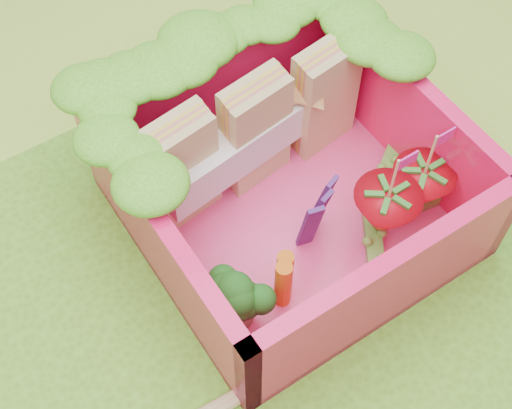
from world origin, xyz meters
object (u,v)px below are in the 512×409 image
Objects in this scene: bento_box at (292,182)px; strawberry_right at (419,190)px; sandwich_stack at (256,131)px; strawberry_left at (384,215)px; broccoli at (238,298)px.

bento_box is 2.55× the size of strawberry_right.
sandwich_stack reaches higher than strawberry_left.
strawberry_right is (0.94, 0.02, -0.04)m from broccoli.
broccoli is 0.73m from strawberry_left.
sandwich_stack is 3.16× the size of broccoli.
strawberry_right reaches higher than broccoli.
strawberry_right is (0.47, -0.57, -0.13)m from sandwich_stack.
broccoli is at bearing -178.79° from strawberry_right.
bento_box is 0.41m from strawberry_left.
sandwich_stack is at bearing 88.68° from bento_box.
bento_box is at bearing 130.21° from strawberry_left.
strawberry_right is (0.47, -0.29, -0.08)m from bento_box.
bento_box is 2.46× the size of strawberry_left.
bento_box is 0.56m from strawberry_right.
sandwich_stack is 2.10× the size of strawberry_right.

